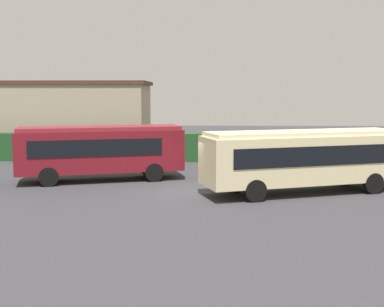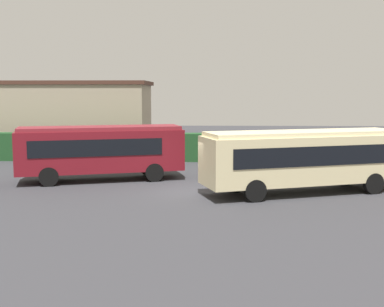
% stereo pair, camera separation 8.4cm
% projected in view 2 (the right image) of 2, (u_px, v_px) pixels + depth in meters
% --- Properties ---
extents(ground_plane, '(98.87, 98.87, 0.00)m').
position_uv_depth(ground_plane, '(193.00, 192.00, 23.79)').
color(ground_plane, '#38383D').
extents(bus_maroon, '(9.15, 4.79, 2.97)m').
position_uv_depth(bus_maroon, '(101.00, 149.00, 26.65)').
color(bus_maroon, maroon).
rests_on(bus_maroon, ground_plane).
extents(bus_cream, '(10.12, 5.56, 2.98)m').
position_uv_depth(bus_cream, '(305.00, 157.00, 23.29)').
color(bus_cream, beige).
rests_on(bus_cream, ground_plane).
extents(hedge_row, '(61.44, 1.17, 1.96)m').
position_uv_depth(hedge_row, '(199.00, 147.00, 34.49)').
color(hedge_row, '#204B24').
rests_on(hedge_row, ground_plane).
extents(depot_building, '(11.57, 5.98, 5.71)m').
position_uv_depth(depot_building, '(78.00, 117.00, 39.49)').
color(depot_building, tan).
rests_on(depot_building, ground_plane).
extents(traffic_cone, '(0.36, 0.36, 0.60)m').
position_uv_depth(traffic_cone, '(377.00, 173.00, 27.41)').
color(traffic_cone, orange).
rests_on(traffic_cone, ground_plane).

